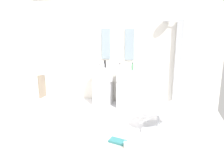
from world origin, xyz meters
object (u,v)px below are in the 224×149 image
pedestal_sink_left (103,85)px  magazine_teal (118,141)px  shower_column (177,64)px  pedestal_sink_right (127,86)px  coffee_mug (126,145)px  soap_bottle_black (105,64)px  soap_bottle_green (132,67)px  lounge_chair (159,112)px  soap_bottle_white (100,67)px  soap_bottle_grey (120,67)px  towel_rack (41,87)px

pedestal_sink_left → magazine_teal: pedestal_sink_left is taller
shower_column → pedestal_sink_right: bearing=-168.5°
pedestal_sink_right → coffee_mug: size_ratio=9.91×
pedestal_sink_left → soap_bottle_black: size_ratio=5.57×
soap_bottle_black → soap_bottle_green: bearing=-15.5°
lounge_chair → coffee_mug: size_ratio=10.74×
soap_bottle_black → soap_bottle_white: (-0.03, -0.32, -0.02)m
pedestal_sink_right → coffee_mug: 1.86m
pedestal_sink_left → soap_bottle_grey: (0.45, -0.09, 0.49)m
lounge_chair → soap_bottle_white: size_ratio=7.55×
towel_rack → soap_bottle_white: 1.38m
soap_bottle_grey → soap_bottle_black: bearing=150.7°
soap_bottle_black → coffee_mug: bearing=-63.7°
shower_column → soap_bottle_grey: size_ratio=11.76×
soap_bottle_white → soap_bottle_grey: soap_bottle_grey is taller
lounge_chair → towel_rack: size_ratio=1.16×
soap_bottle_black → soap_bottle_grey: (0.44, -0.25, -0.00)m
pedestal_sink_left → soap_bottle_green: soap_bottle_green is taller
lounge_chair → towel_rack: (-2.50, 0.01, 0.28)m
shower_column → soap_bottle_green: 1.02m
soap_bottle_green → magazine_teal: bearing=-88.1°
shower_column → coffee_mug: shower_column is taller
shower_column → soap_bottle_green: size_ratio=11.07×
magazine_teal → soap_bottle_black: size_ratio=1.53×
lounge_chair → pedestal_sink_left: bearing=145.5°
pedestal_sink_right → towel_rack: 1.95m
towel_rack → soap_bottle_black: soap_bottle_black is taller
pedestal_sink_right → soap_bottle_grey: size_ratio=5.83×
soap_bottle_white → soap_bottle_black: bearing=85.0°
pedestal_sink_left → shower_column: size_ratio=0.50×
soap_bottle_black → soap_bottle_grey: 0.51m
lounge_chair → soap_bottle_grey: (-0.96, 0.88, 0.65)m
magazine_teal → soap_bottle_black: bearing=125.2°
towel_rack → pedestal_sink_left: bearing=41.4°
magazine_teal → pedestal_sink_left: bearing=127.6°
pedestal_sink_left → soap_bottle_black: soap_bottle_black is taller
coffee_mug → soap_bottle_grey: 1.98m
soap_bottle_black → magazine_teal: bearing=-66.3°
shower_column → towel_rack: (-2.82, -1.19, -0.45)m
magazine_teal → soap_bottle_black: (-0.79, 1.79, 0.97)m
lounge_chair → magazine_teal: bearing=-132.5°
soap_bottle_green → soap_bottle_grey: size_ratio=1.06×
pedestal_sink_left → coffee_mug: 2.06m
pedestal_sink_right → soap_bottle_black: soap_bottle_black is taller
pedestal_sink_left → pedestal_sink_right: 0.60m
shower_column → magazine_teal: (-0.93, -1.86, -1.05)m
coffee_mug → soap_bottle_white: soap_bottle_white is taller
shower_column → towel_rack: 3.09m
coffee_mug → soap_bottle_grey: bearing=106.9°
pedestal_sink_right → soap_bottle_green: 0.51m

